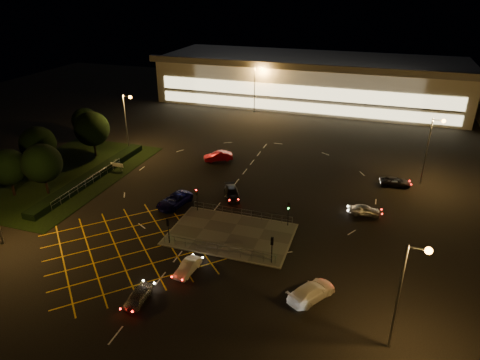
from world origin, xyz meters
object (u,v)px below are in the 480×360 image
(car_near_silver, at_px, (138,296))
(car_right_silver, at_px, (365,210))
(car_circ_red, at_px, (218,156))
(car_far_dkgrey, at_px, (232,193))
(car_east_grey, at_px, (395,182))
(car_approach_white, at_px, (312,291))
(signal_ne, at_px, (289,209))
(signal_nw, at_px, (197,195))
(car_queue_white, at_px, (188,267))
(car_left_blue, at_px, (174,200))
(signal_sw, at_px, (168,226))
(signal_se, at_px, (272,245))

(car_near_silver, bearing_deg, car_right_silver, 49.58)
(car_near_silver, distance_m, car_circ_red, 34.93)
(car_far_dkgrey, xyz_separation_m, car_east_grey, (21.43, 10.93, -0.06))
(car_far_dkgrey, height_order, car_approach_white, car_approach_white)
(car_near_silver, xyz_separation_m, car_approach_white, (15.29, 5.56, 0.13))
(signal_ne, xyz_separation_m, car_approach_white, (4.94, -12.07, -1.61))
(car_approach_white, bearing_deg, car_circ_red, -21.68)
(signal_nw, height_order, car_approach_white, signal_nw)
(car_right_silver, bearing_deg, car_queue_white, 132.55)
(car_near_silver, distance_m, car_right_silver, 30.25)
(car_near_silver, relative_size, car_approach_white, 0.70)
(car_left_blue, bearing_deg, car_right_silver, 25.79)
(signal_sw, bearing_deg, car_near_silver, 99.74)
(car_far_dkgrey, relative_size, car_right_silver, 1.16)
(car_far_dkgrey, xyz_separation_m, car_approach_white, (13.95, -17.17, 0.09))
(car_queue_white, bearing_deg, car_right_silver, 53.43)
(signal_sw, distance_m, signal_nw, 7.99)
(car_queue_white, xyz_separation_m, car_east_grey, (20.20, 28.17, -0.00))
(signal_sw, xyz_separation_m, signal_se, (12.00, 0.00, 0.00))
(signal_nw, height_order, car_queue_white, signal_nw)
(car_far_dkgrey, bearing_deg, car_near_silver, -119.69)
(signal_se, distance_m, car_east_grey, 27.10)
(signal_sw, xyz_separation_m, car_left_blue, (-3.50, 8.45, -1.60))
(signal_sw, height_order, car_circ_red, signal_sw)
(signal_sw, height_order, car_near_silver, signal_sw)
(signal_sw, relative_size, signal_se, 1.00)
(car_near_silver, xyz_separation_m, car_circ_red, (-5.24, 34.53, 0.15))
(signal_se, bearing_deg, car_queue_white, 28.10)
(signal_se, bearing_deg, car_approach_white, 140.47)
(car_near_silver, distance_m, car_far_dkgrey, 22.77)
(signal_sw, height_order, car_east_grey, signal_sw)
(car_circ_red, xyz_separation_m, car_east_grey, (28.01, -0.87, -0.16))
(signal_nw, height_order, car_east_grey, signal_nw)
(car_far_dkgrey, height_order, car_right_silver, car_right_silver)
(car_right_silver, height_order, car_east_grey, car_right_silver)
(signal_ne, distance_m, car_queue_white, 14.53)
(signal_sw, height_order, car_right_silver, signal_sw)
(signal_nw, distance_m, car_queue_white, 12.97)
(car_queue_white, bearing_deg, car_approach_white, 6.25)
(signal_se, relative_size, car_queue_white, 0.84)
(car_east_grey, xyz_separation_m, car_approach_white, (-7.48, -28.10, 0.15))
(signal_nw, height_order, car_near_silver, signal_nw)
(signal_nw, distance_m, car_far_dkgrey, 6.15)
(car_circ_red, bearing_deg, car_right_silver, 34.06)
(car_near_silver, xyz_separation_m, car_right_silver, (19.05, 23.50, 0.05))
(signal_sw, relative_size, car_east_grey, 0.71)
(car_far_dkgrey, xyz_separation_m, car_right_silver, (17.72, 0.77, 0.01))
(signal_se, xyz_separation_m, car_approach_white, (4.94, -4.08, -1.61))
(car_near_silver, relative_size, car_queue_white, 0.99)
(signal_ne, relative_size, car_near_silver, 0.85)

